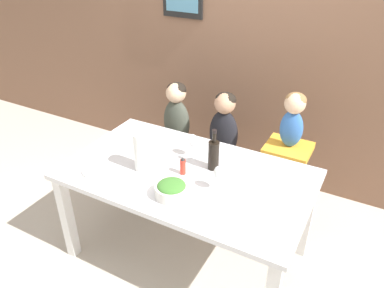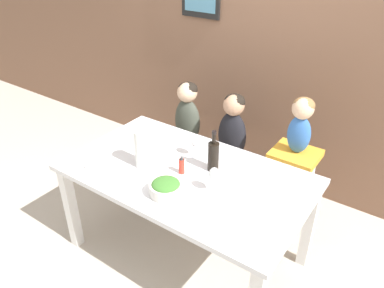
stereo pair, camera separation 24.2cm
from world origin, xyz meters
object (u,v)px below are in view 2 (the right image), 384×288
at_px(wine_glass_near, 214,175).
at_px(dinner_plate_back_left, 161,141).
at_px(dinner_plate_front_left, 101,164).
at_px(chair_far_left, 188,150).
at_px(wine_bottle, 213,155).
at_px(wine_glass_far, 195,141).
at_px(chair_far_center, 230,165).
at_px(person_child_left, 187,111).
at_px(chair_right_highchair, 293,170).
at_px(salad_bowl_large, 166,187).
at_px(person_child_center, 233,125).
at_px(paper_towel_roll, 142,148).
at_px(person_baby_right, 301,120).

height_order(wine_glass_near, dinner_plate_back_left, wine_glass_near).
bearing_deg(dinner_plate_front_left, chair_far_left, 88.73).
height_order(wine_bottle, wine_glass_far, wine_bottle).
relative_size(chair_far_left, wine_bottle, 1.56).
distance_m(chair_far_center, person_child_left, 0.59).
bearing_deg(person_child_left, chair_right_highchair, -0.08).
bearing_deg(salad_bowl_large, chair_far_left, 119.08).
bearing_deg(person_child_center, wine_bottle, -72.40).
distance_m(chair_right_highchair, person_child_center, 0.58).
distance_m(wine_bottle, wine_glass_near, 0.24).
relative_size(wine_glass_far, dinner_plate_front_left, 0.81).
height_order(chair_far_center, dinner_plate_front_left, dinner_plate_front_left).
bearing_deg(dinner_plate_front_left, person_child_center, 64.50).
height_order(chair_far_left, dinner_plate_front_left, dinner_plate_front_left).
bearing_deg(paper_towel_roll, chair_far_left, 105.20).
relative_size(chair_far_center, person_child_left, 0.80).
height_order(wine_bottle, dinner_plate_back_left, wine_bottle).
height_order(person_baby_right, salad_bowl_large, person_baby_right).
distance_m(wine_bottle, salad_bowl_large, 0.40).
bearing_deg(wine_glass_far, person_child_left, 130.06).
height_order(wine_bottle, salad_bowl_large, wine_bottle).
distance_m(chair_far_center, person_baby_right, 0.79).
distance_m(chair_far_left, chair_far_center, 0.45).
height_order(paper_towel_roll, wine_glass_far, paper_towel_roll).
xyz_separation_m(chair_far_center, chair_right_highchair, (0.54, 0.00, 0.16)).
relative_size(chair_far_center, wine_glass_far, 2.65).
bearing_deg(wine_glass_near, wine_glass_far, 140.44).
xyz_separation_m(chair_far_center, wine_glass_far, (-0.01, -0.52, 0.47)).
distance_m(person_child_center, dinner_plate_front_left, 1.09).
bearing_deg(salad_bowl_large, dinner_plate_front_left, -179.51).
bearing_deg(person_child_left, dinner_plate_front_left, -91.27).
xyz_separation_m(person_child_center, salad_bowl_large, (0.10, -0.97, 0.02)).
xyz_separation_m(wine_bottle, paper_towel_roll, (-0.41, -0.23, 0.02)).
relative_size(wine_bottle, dinner_plate_front_left, 1.37).
height_order(wine_glass_far, salad_bowl_large, wine_glass_far).
distance_m(person_child_left, person_child_center, 0.45).
distance_m(chair_far_center, paper_towel_roll, 0.98).
height_order(person_child_left, salad_bowl_large, person_child_left).
height_order(person_child_left, dinner_plate_back_left, person_child_left).
relative_size(chair_far_left, person_baby_right, 1.07).
bearing_deg(wine_glass_far, wine_bottle, -19.96).
height_order(chair_far_left, person_baby_right, person_baby_right).
height_order(chair_right_highchair, paper_towel_roll, paper_towel_roll).
bearing_deg(chair_far_left, paper_towel_roll, -74.80).
bearing_deg(chair_far_left, dinner_plate_front_left, -91.27).
relative_size(chair_far_center, paper_towel_roll, 1.71).
bearing_deg(chair_far_center, wine_glass_near, -68.05).
height_order(person_child_left, dinner_plate_front_left, person_child_left).
xyz_separation_m(salad_bowl_large, dinner_plate_front_left, (-0.56, -0.00, -0.04)).
bearing_deg(dinner_plate_back_left, chair_right_highchair, 30.03).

